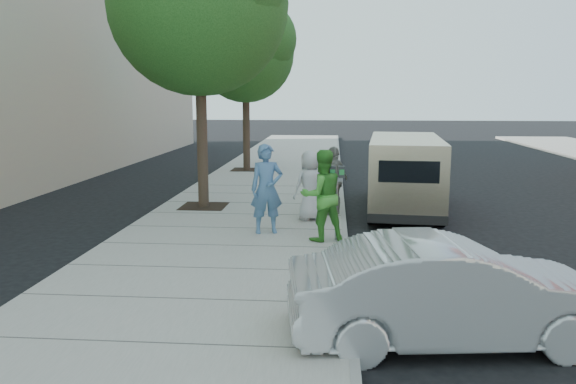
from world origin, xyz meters
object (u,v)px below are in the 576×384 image
at_px(sedan, 451,292).
at_px(person_striped_polo, 334,181).
at_px(tree_far, 247,49).
at_px(person_gray_shirt, 310,186).
at_px(van, 405,172).
at_px(person_green_shirt, 322,195).
at_px(parking_meter, 337,187).
at_px(person_officer, 267,189).

relative_size(sedan, person_striped_polo, 2.38).
bearing_deg(person_striped_polo, tree_far, -119.81).
distance_m(person_gray_shirt, person_striped_polo, 0.91).
height_order(van, person_green_shirt, person_green_shirt).
bearing_deg(sedan, person_green_shirt, 13.93).
relative_size(sedan, person_green_shirt, 2.17).
bearing_deg(parking_meter, tree_far, 105.96).
relative_size(person_officer, person_striped_polo, 1.13).
bearing_deg(tree_far, person_officer, -79.10).
xyz_separation_m(tree_far, van, (5.36, -6.97, -3.83)).
relative_size(van, person_green_shirt, 2.93).
distance_m(tree_far, person_officer, 11.23).
xyz_separation_m(parking_meter, person_striped_polo, (-0.05, 2.55, -0.26)).
relative_size(parking_meter, person_officer, 0.80).
xyz_separation_m(tree_far, parking_meter, (3.50, -10.88, -3.62)).
height_order(parking_meter, person_officer, person_officer).
relative_size(tree_far, parking_meter, 4.22).
bearing_deg(person_gray_shirt, person_striped_polo, -158.38).
xyz_separation_m(sedan, person_officer, (-2.92, 4.99, 0.44)).
bearing_deg(person_officer, person_striped_polo, 39.09).
height_order(tree_far, person_gray_shirt, tree_far).
bearing_deg(sedan, person_striped_polo, 4.57).
bearing_deg(parking_meter, person_striped_polo, 89.23).
distance_m(parking_meter, person_officer, 1.59).
relative_size(van, sedan, 1.35).
height_order(person_gray_shirt, person_striped_polo, person_striped_polo).
distance_m(van, person_officer, 4.79).
distance_m(sedan, person_green_shirt, 4.78).
height_order(parking_meter, van, van).
xyz_separation_m(parking_meter, sedan, (1.42, -4.50, -0.59)).
bearing_deg(person_striped_polo, person_officer, 2.55).
xyz_separation_m(van, sedan, (-0.44, -8.41, -0.38)).
bearing_deg(parking_meter, van, 62.74).
xyz_separation_m(tree_far, person_striped_polo, (3.45, -8.33, -3.88)).
distance_m(tree_far, sedan, 16.69).
height_order(person_officer, person_striped_polo, person_officer).
height_order(person_green_shirt, person_gray_shirt, person_green_shirt).
xyz_separation_m(person_green_shirt, person_gray_shirt, (-0.32, 1.89, -0.10)).
relative_size(parking_meter, person_green_shirt, 0.82).
distance_m(parking_meter, person_gray_shirt, 1.96).
xyz_separation_m(sedan, person_striped_polo, (-1.47, 7.05, 0.33)).
bearing_deg(van, sedan, -87.86).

